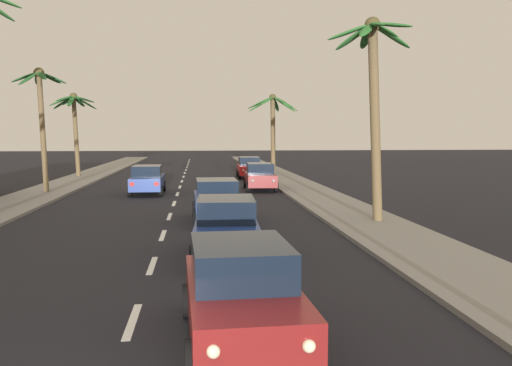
% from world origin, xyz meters
% --- Properties ---
extents(sidewalk_right, '(3.20, 110.00, 0.14)m').
position_xyz_m(sidewalk_right, '(7.80, 20.00, 0.07)').
color(sidewalk_right, gray).
rests_on(sidewalk_right, ground).
extents(sidewalk_left, '(3.20, 110.00, 0.14)m').
position_xyz_m(sidewalk_left, '(-7.80, 20.00, 0.07)').
color(sidewalk_left, gray).
rests_on(sidewalk_left, ground).
extents(lane_markings, '(4.28, 89.04, 0.01)m').
position_xyz_m(lane_markings, '(0.46, 20.10, 0.00)').
color(lane_markings, silver).
rests_on(lane_markings, ground).
extents(sedan_lead_at_stop_bar, '(2.09, 4.50, 1.68)m').
position_xyz_m(sedan_lead_at_stop_bar, '(1.96, 2.55, 0.85)').
color(sedan_lead_at_stop_bar, maroon).
rests_on(sedan_lead_at_stop_bar, ground).
extents(sedan_third_in_queue, '(2.07, 4.50, 1.68)m').
position_xyz_m(sedan_third_in_queue, '(2.03, 8.98, 0.85)').
color(sedan_third_in_queue, navy).
rests_on(sedan_third_in_queue, ground).
extents(sedan_fifth_in_queue, '(2.03, 4.48, 1.68)m').
position_xyz_m(sedan_fifth_in_queue, '(1.98, 15.41, 0.85)').
color(sedan_fifth_in_queue, navy).
rests_on(sedan_fifth_in_queue, ground).
extents(sedan_oncoming_far, '(1.98, 4.46, 1.68)m').
position_xyz_m(sedan_oncoming_far, '(-1.74, 25.79, 0.85)').
color(sedan_oncoming_far, navy).
rests_on(sedan_oncoming_far, ground).
extents(sedan_parked_nearest_kerb, '(2.01, 4.48, 1.68)m').
position_xyz_m(sedan_parked_nearest_kerb, '(5.30, 36.95, 0.85)').
color(sedan_parked_nearest_kerb, red).
rests_on(sedan_parked_nearest_kerb, ground).
extents(sedan_parked_mid_kerb, '(2.06, 4.49, 1.68)m').
position_xyz_m(sedan_parked_mid_kerb, '(5.11, 27.44, 0.85)').
color(sedan_parked_mid_kerb, maroon).
rests_on(sedan_parked_mid_kerb, ground).
extents(palm_left_third, '(3.07, 2.97, 7.35)m').
position_xyz_m(palm_left_third, '(-7.83, 26.55, 5.30)').
color(palm_left_third, brown).
rests_on(palm_left_third, ground).
extents(palm_left_farthest, '(3.77, 3.96, 6.80)m').
position_xyz_m(palm_left_farthest, '(-8.60, 38.56, 5.11)').
color(palm_left_farthest, brown).
rests_on(palm_left_farthest, ground).
extents(palm_right_second, '(3.34, 3.47, 7.93)m').
position_xyz_m(palm_right_second, '(7.96, 14.02, 5.59)').
color(palm_right_second, brown).
rests_on(palm_right_second, ground).
extents(palm_right_farthest, '(4.44, 4.57, 7.01)m').
position_xyz_m(palm_right_farthest, '(7.77, 40.95, 5.07)').
color(palm_right_farthest, brown).
rests_on(palm_right_farthest, ground).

